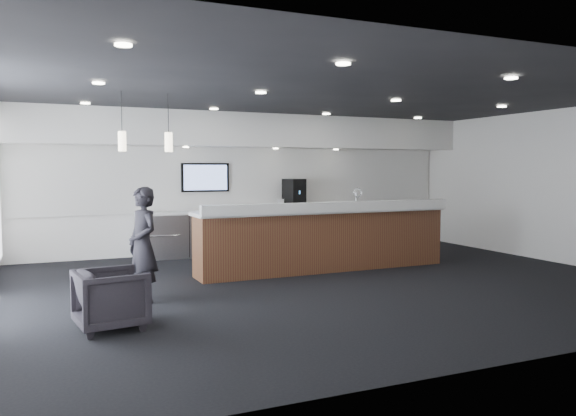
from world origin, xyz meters
name	(u,v)px	position (x,y,z in m)	size (l,w,h in m)	color
ground	(331,283)	(0.00, 0.00, 0.00)	(10.00, 10.00, 0.00)	black
ceiling	(332,95)	(0.00, 0.00, 3.00)	(10.00, 8.00, 0.02)	black
back_wall	(248,184)	(0.00, 4.00, 1.50)	(10.00, 0.02, 3.00)	white
right_wall	(559,186)	(5.00, 0.00, 1.50)	(0.02, 8.00, 3.00)	white
soffit_bulkhead	(254,131)	(0.00, 3.55, 2.65)	(10.00, 0.90, 0.70)	silver
alcove_panel	(248,179)	(0.00, 3.97, 1.60)	(9.80, 0.06, 1.40)	silver
back_credenza	(253,231)	(0.00, 3.64, 0.48)	(5.06, 0.66, 0.95)	gray
wall_tv	(205,177)	(-1.00, 3.91, 1.65)	(1.05, 0.08, 0.62)	black
pendant_left	(170,142)	(-2.40, 0.80, 2.25)	(0.12, 0.12, 0.30)	beige
pendant_right	(123,141)	(-3.10, 0.80, 2.25)	(0.12, 0.12, 0.30)	beige
ceiling_can_lights	(332,97)	(0.00, 0.00, 2.97)	(7.00, 5.00, 0.02)	silver
service_counter	(325,238)	(0.44, 1.08, 0.58)	(4.81, 0.87, 1.49)	#52271B
coffee_machine	(294,194)	(0.97, 3.61, 1.28)	(0.47, 0.54, 0.66)	black
info_sign_left	(281,204)	(0.62, 3.58, 1.06)	(0.16, 0.02, 0.21)	white
info_sign_right	(301,203)	(1.12, 3.54, 1.06)	(0.16, 0.02, 0.22)	white
armchair	(111,299)	(-3.53, -1.28, 0.35)	(0.74, 0.76, 0.69)	black
lounge_guest	(143,245)	(-2.98, -0.09, 0.79)	(0.58, 0.38, 1.59)	black
cup_0	(318,206)	(1.52, 3.51, 1.00)	(0.11, 0.11, 0.10)	white
cup_1	(312,206)	(1.38, 3.51, 1.00)	(0.11, 0.11, 0.10)	white
cup_2	(307,206)	(1.24, 3.51, 1.00)	(0.11, 0.11, 0.10)	white
cup_3	(301,206)	(1.10, 3.51, 1.00)	(0.11, 0.11, 0.10)	white
cup_4	(296,206)	(0.96, 3.51, 1.00)	(0.11, 0.11, 0.10)	white
cup_5	(290,206)	(0.82, 3.51, 1.00)	(0.11, 0.11, 0.10)	white
cup_6	(284,206)	(0.68, 3.51, 1.00)	(0.11, 0.11, 0.10)	white
cup_7	(278,207)	(0.54, 3.51, 1.00)	(0.11, 0.11, 0.10)	white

